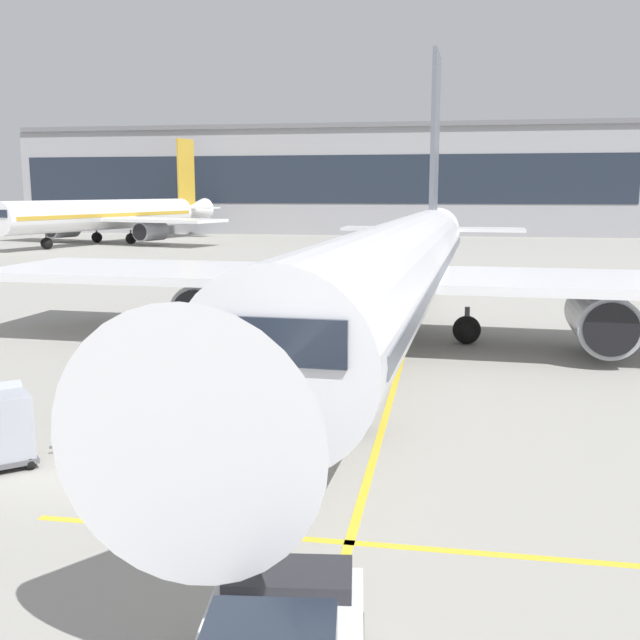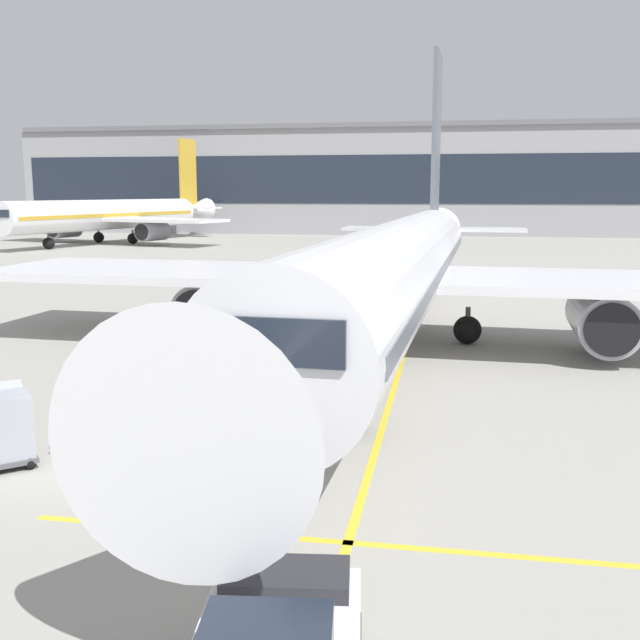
{
  "view_description": "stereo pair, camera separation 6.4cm",
  "coord_description": "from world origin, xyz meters",
  "px_view_note": "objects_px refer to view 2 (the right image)",
  "views": [
    {
      "loc": [
        7.99,
        -15.85,
        6.53
      ],
      "look_at": [
        4.27,
        5.55,
        2.73
      ],
      "focal_mm": 41.44,
      "sensor_mm": 36.0,
      "label": 1
    },
    {
      "loc": [
        8.06,
        -15.84,
        6.53
      ],
      "look_at": [
        4.27,
        5.55,
        2.73
      ],
      "focal_mm": 41.44,
      "sensor_mm": 36.0,
      "label": 2
    }
  ],
  "objects_px": {
    "safety_cone_engine_keepout": "(266,341)",
    "safety_cone_wingtip": "(229,346)",
    "baggage_cart_lead": "(114,406)",
    "ground_crew_by_loader": "(114,393)",
    "parked_airplane": "(401,266)",
    "ground_crew_marshaller": "(195,397)",
    "safety_cone_nose_mark": "(223,344)",
    "distant_airplane": "(110,215)",
    "belt_loader": "(216,386)",
    "ground_crew_by_carts": "(77,408)"
  },
  "relations": [
    {
      "from": "safety_cone_nose_mark",
      "to": "distant_airplane",
      "type": "relative_size",
      "value": 0.01
    },
    {
      "from": "belt_loader",
      "to": "ground_crew_marshaller",
      "type": "bearing_deg",
      "value": -90.54
    },
    {
      "from": "ground_crew_by_loader",
      "to": "ground_crew_by_carts",
      "type": "height_order",
      "value": "same"
    },
    {
      "from": "parked_airplane",
      "to": "distant_airplane",
      "type": "distance_m",
      "value": 69.22
    },
    {
      "from": "ground_crew_marshaller",
      "to": "safety_cone_engine_keepout",
      "type": "height_order",
      "value": "ground_crew_marshaller"
    },
    {
      "from": "ground_crew_by_loader",
      "to": "ground_crew_by_carts",
      "type": "distance_m",
      "value": 1.6
    },
    {
      "from": "ground_crew_by_carts",
      "to": "safety_cone_nose_mark",
      "type": "xyz_separation_m",
      "value": [
        0.23,
        11.68,
        -0.71
      ]
    },
    {
      "from": "ground_crew_by_carts",
      "to": "ground_crew_marshaller",
      "type": "xyz_separation_m",
      "value": [
        2.63,
        1.58,
        0.0
      ]
    },
    {
      "from": "ground_crew_by_loader",
      "to": "ground_crew_marshaller",
      "type": "xyz_separation_m",
      "value": [
        2.35,
        0.01,
        0.0
      ]
    },
    {
      "from": "ground_crew_marshaller",
      "to": "safety_cone_nose_mark",
      "type": "height_order",
      "value": "ground_crew_marshaller"
    },
    {
      "from": "safety_cone_wingtip",
      "to": "safety_cone_nose_mark",
      "type": "xyz_separation_m",
      "value": [
        -0.38,
        0.46,
        -0.06
      ]
    },
    {
      "from": "parked_airplane",
      "to": "distant_airplane",
      "type": "bearing_deg",
      "value": 125.6
    },
    {
      "from": "parked_airplane",
      "to": "safety_cone_engine_keepout",
      "type": "bearing_deg",
      "value": -162.91
    },
    {
      "from": "ground_crew_by_carts",
      "to": "distant_airplane",
      "type": "xyz_separation_m",
      "value": [
        -32.95,
        70.49,
        2.56
      ]
    },
    {
      "from": "belt_loader",
      "to": "ground_crew_by_loader",
      "type": "relative_size",
      "value": 2.82
    },
    {
      "from": "baggage_cart_lead",
      "to": "safety_cone_wingtip",
      "type": "relative_size",
      "value": 3.57
    },
    {
      "from": "safety_cone_wingtip",
      "to": "baggage_cart_lead",
      "type": "bearing_deg",
      "value": -88.85
    },
    {
      "from": "ground_crew_marshaller",
      "to": "safety_cone_nose_mark",
      "type": "distance_m",
      "value": 10.4
    },
    {
      "from": "parked_airplane",
      "to": "ground_crew_marshaller",
      "type": "bearing_deg",
      "value": -110.47
    },
    {
      "from": "ground_crew_by_carts",
      "to": "safety_cone_wingtip",
      "type": "bearing_deg",
      "value": 86.85
    },
    {
      "from": "ground_crew_by_loader",
      "to": "safety_cone_nose_mark",
      "type": "distance_m",
      "value": 10.13
    },
    {
      "from": "safety_cone_wingtip",
      "to": "ground_crew_by_carts",
      "type": "bearing_deg",
      "value": -93.15
    },
    {
      "from": "safety_cone_wingtip",
      "to": "distant_airplane",
      "type": "height_order",
      "value": "distant_airplane"
    },
    {
      "from": "ground_crew_marshaller",
      "to": "safety_cone_engine_keepout",
      "type": "xyz_separation_m",
      "value": [
        -0.77,
        10.94,
        -0.67
      ]
    },
    {
      "from": "ground_crew_by_loader",
      "to": "safety_cone_wingtip",
      "type": "bearing_deg",
      "value": 87.95
    },
    {
      "from": "parked_airplane",
      "to": "safety_cone_nose_mark",
      "type": "relative_size",
      "value": 78.25
    },
    {
      "from": "parked_airplane",
      "to": "ground_crew_marshaller",
      "type": "xyz_separation_m",
      "value": [
        -4.71,
        -12.63,
        -2.42
      ]
    },
    {
      "from": "baggage_cart_lead",
      "to": "safety_cone_nose_mark",
      "type": "relative_size",
      "value": 4.28
    },
    {
      "from": "safety_cone_engine_keepout",
      "to": "safety_cone_wingtip",
      "type": "bearing_deg",
      "value": -133.6
    },
    {
      "from": "ground_crew_by_loader",
      "to": "safety_cone_nose_mark",
      "type": "bearing_deg",
      "value": 90.22
    },
    {
      "from": "belt_loader",
      "to": "safety_cone_nose_mark",
      "type": "xyz_separation_m",
      "value": [
        -2.41,
        8.33,
        -0.55
      ]
    },
    {
      "from": "belt_loader",
      "to": "ground_crew_by_carts",
      "type": "xyz_separation_m",
      "value": [
        -2.64,
        -3.35,
        0.16
      ]
    },
    {
      "from": "safety_cone_engine_keepout",
      "to": "distant_airplane",
      "type": "relative_size",
      "value": 0.02
    },
    {
      "from": "safety_cone_engine_keepout",
      "to": "safety_cone_wingtip",
      "type": "relative_size",
      "value": 0.94
    },
    {
      "from": "parked_airplane",
      "to": "ground_crew_by_loader",
      "type": "relative_size",
      "value": 26.91
    },
    {
      "from": "ground_crew_by_loader",
      "to": "safety_cone_engine_keepout",
      "type": "distance_m",
      "value": 11.09
    },
    {
      "from": "baggage_cart_lead",
      "to": "safety_cone_engine_keepout",
      "type": "xyz_separation_m",
      "value": [
        1.02,
        12.14,
        -0.67
      ]
    },
    {
      "from": "baggage_cart_lead",
      "to": "parked_airplane",
      "type": "bearing_deg",
      "value": 64.8
    },
    {
      "from": "parked_airplane",
      "to": "baggage_cart_lead",
      "type": "bearing_deg",
      "value": -115.2
    },
    {
      "from": "baggage_cart_lead",
      "to": "ground_crew_by_loader",
      "type": "xyz_separation_m",
      "value": [
        -0.56,
        1.19,
        -0.0
      ]
    },
    {
      "from": "safety_cone_wingtip",
      "to": "safety_cone_nose_mark",
      "type": "height_order",
      "value": "safety_cone_wingtip"
    },
    {
      "from": "ground_crew_by_carts",
      "to": "safety_cone_engine_keepout",
      "type": "relative_size",
      "value": 2.59
    },
    {
      "from": "parked_airplane",
      "to": "ground_crew_marshaller",
      "type": "distance_m",
      "value": 13.7
    },
    {
      "from": "baggage_cart_lead",
      "to": "ground_crew_marshaller",
      "type": "distance_m",
      "value": 2.16
    },
    {
      "from": "safety_cone_engine_keepout",
      "to": "ground_crew_by_loader",
      "type": "bearing_deg",
      "value": -98.22
    },
    {
      "from": "safety_cone_wingtip",
      "to": "safety_cone_nose_mark",
      "type": "bearing_deg",
      "value": 130.18
    },
    {
      "from": "belt_loader",
      "to": "distant_airplane",
      "type": "height_order",
      "value": "distant_airplane"
    },
    {
      "from": "safety_cone_nose_mark",
      "to": "distant_airplane",
      "type": "bearing_deg",
      "value": 119.43
    },
    {
      "from": "baggage_cart_lead",
      "to": "ground_crew_marshaller",
      "type": "xyz_separation_m",
      "value": [
        1.79,
        1.2,
        -0.0
      ]
    },
    {
      "from": "parked_airplane",
      "to": "safety_cone_nose_mark",
      "type": "distance_m",
      "value": 8.17
    }
  ]
}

